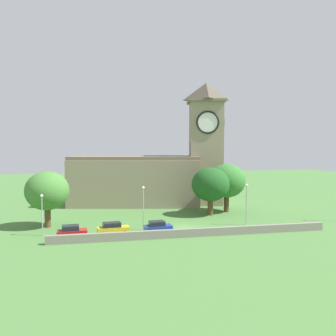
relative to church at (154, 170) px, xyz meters
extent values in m
plane|color=#477538|center=(0.94, -8.49, -7.48)|extent=(200.00, 200.00, 0.00)
cube|color=gray|center=(-4.03, 0.82, -2.52)|extent=(29.71, 18.12, 9.93)
cube|color=#675C4A|center=(-4.03, 0.82, 2.80)|extent=(29.50, 17.11, 0.70)
cube|color=gray|center=(11.26, -2.27, 3.68)|extent=(8.22, 8.22, 22.33)
cube|color=#736753|center=(11.26, -2.27, 15.09)|extent=(9.53, 9.53, 0.50)
pyramid|color=brown|center=(11.26, -2.27, 17.26)|extent=(8.63, 8.63, 3.83)
cylinder|color=white|center=(10.55, -5.75, 10.38)|extent=(4.40, 1.00, 4.46)
torus|color=black|center=(10.55, -5.75, 10.38)|extent=(4.85, 1.36, 4.86)
cylinder|color=white|center=(14.73, -2.97, 10.38)|extent=(1.00, 4.40, 4.46)
torus|color=black|center=(14.73, -2.97, 10.38)|extent=(1.36, 4.85, 4.86)
cube|color=gray|center=(0.94, -29.37, -6.89)|extent=(40.81, 0.70, 1.19)
cube|color=red|center=(-16.17, -26.65, -6.73)|extent=(4.28, 2.24, 0.84)
cube|color=#1E232B|center=(-16.37, -26.67, -5.98)|extent=(2.45, 1.86, 0.67)
cylinder|color=black|center=(-14.84, -25.58, -7.15)|extent=(0.70, 0.40, 0.67)
cylinder|color=black|center=(-14.69, -27.49, -7.15)|extent=(0.70, 0.40, 0.67)
cylinder|color=black|center=(-17.64, -25.81, -7.15)|extent=(0.70, 0.40, 0.67)
cylinder|color=black|center=(-17.49, -27.72, -7.15)|extent=(0.70, 0.40, 0.67)
cube|color=gold|center=(-10.35, -25.94, -6.73)|extent=(4.77, 2.12, 0.84)
cube|color=#1E232B|center=(-10.58, -25.96, -5.97)|extent=(2.72, 1.73, 0.67)
cylinder|color=black|center=(-8.86, -24.95, -7.15)|extent=(0.70, 0.37, 0.68)
cylinder|color=black|center=(-8.71, -26.66, -7.15)|extent=(0.70, 0.37, 0.68)
cylinder|color=black|center=(-12.00, -25.22, -7.15)|extent=(0.70, 0.37, 0.68)
cylinder|color=black|center=(-11.85, -26.94, -7.15)|extent=(0.70, 0.37, 0.68)
cube|color=#233D9E|center=(-3.72, -26.16, -6.75)|extent=(4.16, 2.13, 0.82)
cube|color=#1E232B|center=(-3.92, -26.17, -6.01)|extent=(2.37, 1.78, 0.65)
cylinder|color=black|center=(-2.41, -25.14, -7.16)|extent=(0.68, 0.38, 0.65)
cylinder|color=black|center=(-2.29, -26.99, -7.16)|extent=(0.68, 0.38, 0.65)
cylinder|color=black|center=(-5.16, -25.33, -7.16)|extent=(0.68, 0.38, 0.65)
cylinder|color=black|center=(-5.03, -27.17, -7.16)|extent=(0.68, 0.38, 0.65)
cylinder|color=#9EA0A5|center=(-20.44, -24.38, -4.68)|extent=(0.14, 0.14, 5.60)
sphere|color=#F4EFCC|center=(-20.44, -24.38, -1.66)|extent=(0.44, 0.44, 0.44)
cylinder|color=#9EA0A5|center=(-5.68, -24.09, -4.29)|extent=(0.14, 0.14, 6.39)
sphere|color=#F4EFCC|center=(-5.68, -24.09, -0.87)|extent=(0.44, 0.44, 0.44)
cylinder|color=#9EA0A5|center=(11.29, -24.03, -4.30)|extent=(0.14, 0.14, 6.36)
sphere|color=#F4EFCC|center=(11.29, -24.03, -0.90)|extent=(0.44, 0.44, 0.44)
cylinder|color=brown|center=(12.35, -12.35, -5.79)|extent=(1.02, 1.02, 3.39)
ellipsoid|color=#33702D|center=(12.35, -12.35, -1.35)|extent=(7.32, 7.32, 6.59)
cylinder|color=brown|center=(8.20, -14.84, -5.91)|extent=(0.99, 0.99, 3.15)
ellipsoid|color=#1E511E|center=(8.20, -14.84, -1.69)|extent=(7.04, 7.04, 6.34)
cylinder|color=brown|center=(-20.36, -18.93, -5.85)|extent=(0.96, 0.96, 3.28)
ellipsoid|color=#427A33|center=(-20.36, -18.93, -1.63)|extent=(6.88, 6.88, 6.19)
camera|label=1|loc=(-12.99, -77.98, 5.71)|focal=38.21mm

